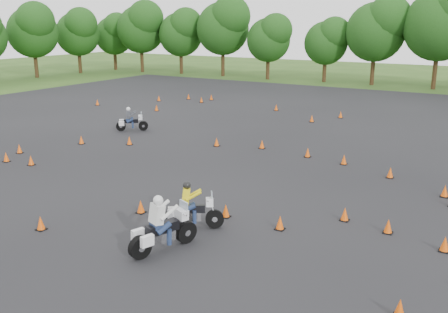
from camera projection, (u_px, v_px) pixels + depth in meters
ground at (166, 215)px, 17.57m from camera, size 140.00×140.00×0.00m
asphalt_pad at (246, 172)px, 22.56m from camera, size 62.00×62.00×0.00m
treeline at (425, 44)px, 44.29m from camera, size 86.95×32.40×10.76m
traffic_cones at (241, 170)px, 22.06m from camera, size 35.94×32.97×0.45m
rider_grey at (132, 119)px, 30.85m from camera, size 1.93×1.66×1.51m
rider_yellow at (193, 206)px, 16.19m from camera, size 2.04×1.67×1.57m
rider_white at (163, 222)px, 14.63m from camera, size 1.41×2.44×1.80m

